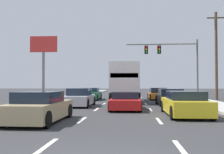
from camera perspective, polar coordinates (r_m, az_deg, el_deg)
name	(u,v)px	position (r m, az deg, el deg)	size (l,w,h in m)	color
ground_plane	(126,98)	(30.03, 3.18, -4.65)	(140.00, 140.00, 0.00)	#333335
sidewalk_right	(197,101)	(25.79, 18.04, -4.92)	(2.84, 80.00, 0.14)	#B2AFA8
sidewalk_left	(57,100)	(26.03, -11.89, -4.93)	(2.84, 80.00, 0.14)	#B2AFA8
lane_markings	(126,100)	(26.59, 3.07, -5.04)	(3.54, 52.00, 0.01)	silver
car_green	(91,94)	(27.06, -4.61, -3.78)	(1.85, 4.37, 1.24)	#196B38
car_silver	(79,98)	(19.20, -7.10, -4.60)	(1.86, 4.16, 1.31)	#B7BABF
car_tan	(40,108)	(11.54, -15.49, -6.49)	(1.97, 4.26, 1.29)	tan
box_truck	(125,81)	(24.01, 2.90, -0.78)	(2.61, 7.84, 3.38)	white
car_red	(125,101)	(16.57, 2.90, -5.32)	(1.97, 4.24, 1.12)	red
car_orange	(158,94)	(27.87, 9.99, -3.71)	(1.98, 4.10, 1.23)	orange
car_black	(170,98)	(20.52, 12.58, -4.42)	(1.95, 4.09, 1.25)	black
car_yellow	(185,104)	(13.86, 15.58, -5.72)	(1.95, 4.59, 1.25)	yellow
traffic_signal_mast	(168,54)	(31.73, 12.04, 4.85)	(8.43, 0.69, 6.89)	#595B56
utility_pole_mid	(216,54)	(29.22, 21.79, 4.60)	(1.80, 0.28, 9.12)	brown
roadside_billboard	(44,54)	(36.04, -14.71, 4.86)	(3.66, 0.36, 8.00)	slate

